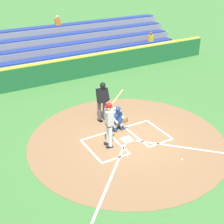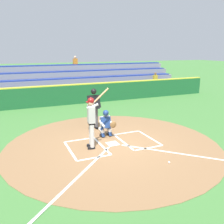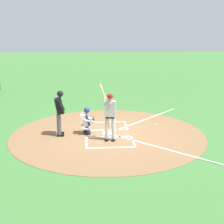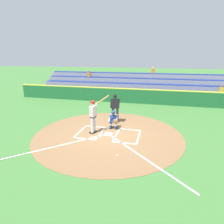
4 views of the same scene
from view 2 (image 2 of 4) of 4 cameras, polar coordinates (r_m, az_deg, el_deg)
The scene contains 9 objects.
ground_plane at distance 9.28m, azimuth 0.15°, elevation -7.57°, with size 120.00×120.00×0.00m, color #427A38.
dirt_circle at distance 9.28m, azimuth 0.15°, elevation -7.53°, with size 8.00×8.00×0.01m, color olive.
home_plate_and_chalk at distance 8.54m, azimuth 2.55°, elevation -9.50°, with size 7.93×4.91×0.01m.
batter at distance 8.62m, azimuth -4.87°, elevation -1.62°, with size 1.02×0.59×2.13m.
catcher at distance 9.88m, azimuth -1.44°, elevation -2.56°, with size 0.60×0.60×1.13m.
plate_umpire at distance 10.68m, azimuth -4.40°, elevation 1.41°, with size 0.60×0.44×1.86m.
baseball at distance 7.99m, azimuth 13.32°, elevation -11.50°, with size 0.07×0.07×0.07m, color white.
backstop_wall at distance 16.02m, azimuth -10.69°, elevation 4.05°, with size 22.00×0.36×1.31m.
bleacher_stand at distance 19.14m, azimuth -12.94°, elevation 6.23°, with size 20.00×4.25×3.00m.
Camera 2 is at (3.45, 7.88, 3.49)m, focal length 38.73 mm.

